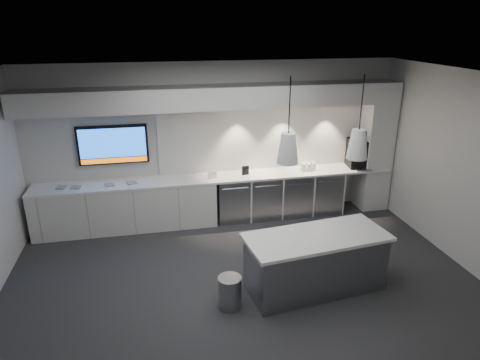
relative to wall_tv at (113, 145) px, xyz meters
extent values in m
plane|color=#2D2D2F|center=(1.90, -2.45, -1.56)|extent=(7.00, 7.00, 0.00)
plane|color=black|center=(1.90, -2.45, 1.44)|extent=(7.00, 7.00, 0.00)
plane|color=silver|center=(1.90, 0.05, -0.06)|extent=(7.00, 0.00, 7.00)
plane|color=silver|center=(1.90, -4.95, -0.06)|extent=(7.00, 0.00, 7.00)
plane|color=silver|center=(5.40, -2.45, -0.06)|extent=(0.00, 7.00, 7.00)
cube|color=white|center=(1.90, -0.27, -0.68)|extent=(6.80, 0.65, 0.04)
cube|color=silver|center=(0.15, -0.27, -1.13)|extent=(3.30, 0.63, 0.86)
cube|color=gray|center=(2.15, -0.27, -1.13)|extent=(0.60, 0.61, 0.85)
cube|color=gray|center=(2.78, -0.27, -1.13)|extent=(0.60, 0.61, 0.85)
cube|color=gray|center=(3.41, -0.27, -1.13)|extent=(0.60, 0.61, 0.85)
cube|color=gray|center=(4.04, -0.27, -1.13)|extent=(0.60, 0.61, 0.85)
cube|color=silver|center=(3.10, 0.03, -0.01)|extent=(4.60, 0.03, 1.30)
cube|color=silver|center=(1.90, -0.25, 0.84)|extent=(6.90, 0.60, 0.40)
cube|color=silver|center=(5.10, -0.25, -0.26)|extent=(0.55, 0.55, 2.60)
cube|color=black|center=(0.00, 0.00, 0.00)|extent=(1.25, 0.06, 0.72)
cube|color=blue|center=(0.00, -0.03, 0.04)|extent=(1.17, 0.00, 0.54)
cube|color=#DE5F0D|center=(0.00, -0.03, -0.29)|extent=(1.17, 0.00, 0.09)
cube|color=gray|center=(2.87, -2.83, -1.16)|extent=(2.00, 1.00, 0.81)
cube|color=white|center=(2.87, -2.83, -0.73)|extent=(2.11, 1.11, 0.05)
cylinder|color=gray|center=(1.59, -3.01, -1.33)|extent=(0.33, 0.33, 0.45)
cube|color=black|center=(4.75, -0.24, -0.38)|extent=(0.47, 0.51, 0.56)
cube|color=black|center=(4.75, -0.24, -0.01)|extent=(0.25, 0.25, 0.18)
cube|color=gray|center=(4.75, -0.49, -0.64)|extent=(0.33, 0.24, 0.03)
cube|color=black|center=(2.41, -0.29, -0.57)|extent=(0.14, 0.04, 0.18)
cube|color=white|center=(1.75, -0.38, -0.59)|extent=(0.18, 0.08, 0.14)
cube|color=#999999|center=(-0.93, -0.30, -0.65)|extent=(0.19, 0.19, 0.02)
cube|color=#999999|center=(-0.68, -0.34, -0.65)|extent=(0.18, 0.18, 0.02)
cube|color=#999999|center=(-0.10, -0.33, -0.65)|extent=(0.19, 0.19, 0.02)
cube|color=#999999|center=(0.28, -0.31, -0.65)|extent=(0.20, 0.20, 0.02)
cone|color=silver|center=(2.39, -2.83, 0.59)|extent=(0.28, 0.28, 0.40)
cylinder|color=black|center=(2.39, -2.83, 1.14)|extent=(0.02, 0.02, 0.70)
cone|color=silver|center=(3.35, -2.83, 0.59)|extent=(0.28, 0.28, 0.40)
cylinder|color=black|center=(3.35, -2.83, 1.14)|extent=(0.02, 0.02, 0.70)
camera|label=1|loc=(0.72, -7.82, 2.10)|focal=32.00mm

